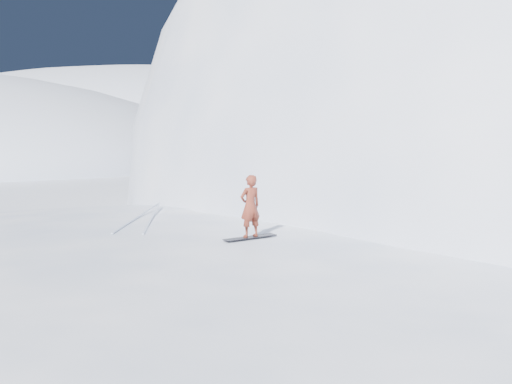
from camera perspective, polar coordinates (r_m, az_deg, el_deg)
ground at (r=14.76m, az=-14.38°, el=-14.78°), size 400.00×400.00×0.00m
near_ridge at (r=17.10m, az=-7.20°, el=-11.59°), size 36.00×28.00×4.80m
peak_shoulder at (r=33.34m, az=16.36°, el=-2.79°), size 28.00×24.00×18.00m
far_ridge_c at (r=130.88m, az=-11.66°, el=4.25°), size 140.00×90.00×36.00m
wind_bumps at (r=16.80m, az=-13.28°, el=-12.06°), size 16.00×14.40×1.00m
snowboard at (r=15.06m, az=-0.58°, el=-4.55°), size 1.32×1.25×0.03m
snowboarder at (r=14.92m, az=-0.58°, el=-1.42°), size 0.71×0.69×1.64m
board_tracks at (r=18.87m, az=-10.98°, el=-2.35°), size 1.58×5.97×0.04m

